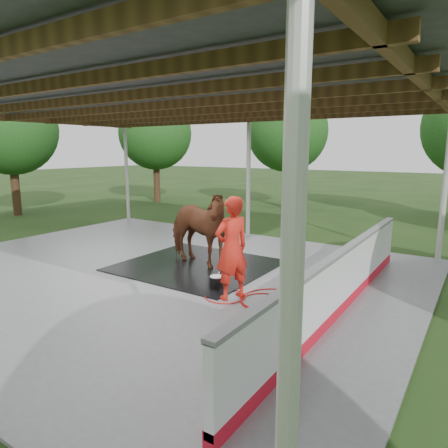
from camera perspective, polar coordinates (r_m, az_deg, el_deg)
The scene contains 12 objects.
ground at distance 9.84m, azimuth -10.53°, elevation -6.78°, with size 100.00×100.00×0.00m, color #1E3814.
concrete_slab at distance 9.83m, azimuth -10.53°, elevation -6.64°, with size 12.00×10.00×0.05m, color slate.
pavilion_structure at distance 9.46m, azimuth -11.37°, elevation 16.81°, with size 12.60×10.60×4.05m.
dasher_board at distance 7.38m, azimuth 16.33°, elevation -8.13°, with size 0.16×8.00×1.15m.
tree_belt at distance 9.91m, azimuth -6.25°, elevation 15.62°, with size 28.00×28.00×5.80m.
rubber_mat at distance 10.04m, azimuth -3.96°, elevation -5.90°, with size 3.53×3.31×0.03m, color black.
horse at distance 9.82m, azimuth -4.03°, elevation -0.56°, with size 1.01×2.22×1.88m, color brown.
handler at distance 7.62m, azimuth 1.12°, elevation -3.49°, with size 0.73×0.48×2.01m, color red.
wash_bucket at distance 8.37m, azimuth -1.07°, elevation -8.33°, with size 0.30×0.30×0.28m.
soap_bottle_a at distance 8.51m, azimuth -0.68°, elevation -7.89°, with size 0.12×0.12×0.32m, color silver.
soap_bottle_b at distance 7.21m, azimuth 9.67°, elevation -12.13°, with size 0.08×0.08×0.18m, color #338CD8.
hose_coil at distance 7.85m, azimuth 5.46°, elevation -10.72°, with size 2.59×1.40×0.02m.
Camera 1 is at (6.57, -6.72, 2.90)m, focal length 32.00 mm.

